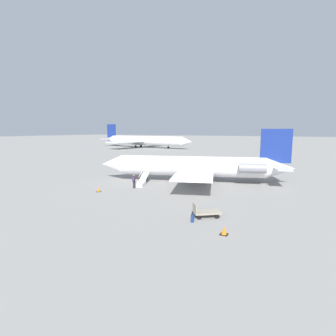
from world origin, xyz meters
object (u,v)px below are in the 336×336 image
(suitcase, at_px, (192,218))
(luggage_cart, at_px, (205,212))
(airplane_main, at_px, (197,166))
(boarding_stairs, at_px, (141,183))
(airplane_far_left, at_px, (143,140))
(passenger, at_px, (134,180))

(suitcase, bearing_deg, luggage_cart, -107.83)
(airplane_main, xyz_separation_m, boarding_stairs, (5.56, 5.95, -1.86))
(luggage_cart, bearing_deg, boarding_stairs, -71.87)
(airplane_main, xyz_separation_m, airplane_far_left, (47.99, -58.36, 0.72))
(airplane_main, distance_m, passenger, 9.56)
(airplane_main, bearing_deg, suitcase, 92.97)
(boarding_stairs, bearing_deg, passenger, 168.02)
(airplane_main, relative_size, suitcase, 30.60)
(airplane_main, bearing_deg, passenger, 37.64)
(boarding_stairs, bearing_deg, airplane_main, -60.95)
(passenger, distance_m, luggage_cart, 13.43)
(airplane_main, height_order, boarding_stairs, airplane_main)
(passenger, height_order, luggage_cart, passenger)
(airplane_far_left, bearing_deg, luggage_cart, -46.79)
(boarding_stairs, distance_m, luggage_cart, 14.55)
(passenger, bearing_deg, airplane_main, -52.36)
(airplane_main, bearing_deg, airplane_far_left, -68.49)
(airplane_far_left, relative_size, luggage_cart, 19.07)
(suitcase, bearing_deg, boarding_stairs, -40.12)
(airplane_far_left, xyz_separation_m, suitcase, (-53.97, 74.03, -2.63))
(airplane_main, bearing_deg, boarding_stairs, 29.05)
(passenger, distance_m, suitcase, 13.82)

